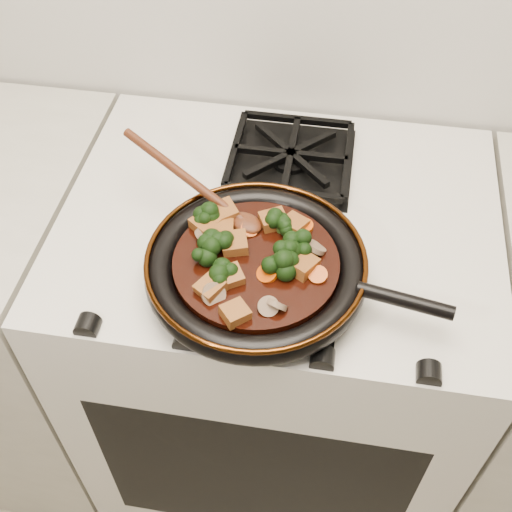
# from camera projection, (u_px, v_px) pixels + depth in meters

# --- Properties ---
(stove) EXTENTS (0.76, 0.60, 0.90)m
(stove) POSITION_uv_depth(u_px,v_px,m) (274.00, 355.00, 1.45)
(stove) COLOR beige
(stove) RESTS_ON ground
(burner_grate_front) EXTENTS (0.23, 0.23, 0.03)m
(burner_grate_front) POSITION_uv_depth(u_px,v_px,m) (268.00, 272.00, 1.01)
(burner_grate_front) COLOR black
(burner_grate_front) RESTS_ON stove
(burner_grate_back) EXTENTS (0.23, 0.23, 0.03)m
(burner_grate_back) POSITION_uv_depth(u_px,v_px,m) (291.00, 157.00, 1.19)
(burner_grate_back) COLOR black
(burner_grate_back) RESTS_ON stove
(skillet) EXTENTS (0.46, 0.34, 0.05)m
(skillet) POSITION_uv_depth(u_px,v_px,m) (257.00, 268.00, 0.98)
(skillet) COLOR black
(skillet) RESTS_ON burner_grate_front
(braising_sauce) EXTENTS (0.25, 0.25, 0.02)m
(braising_sauce) POSITION_uv_depth(u_px,v_px,m) (256.00, 265.00, 0.97)
(braising_sauce) COLOR black
(braising_sauce) RESTS_ON skillet
(tofu_cube_0) EXTENTS (0.05, 0.05, 0.03)m
(tofu_cube_0) POSITION_uv_depth(u_px,v_px,m) (221.00, 230.00, 1.00)
(tofu_cube_0) COLOR brown
(tofu_cube_0) RESTS_ON braising_sauce
(tofu_cube_1) EXTENTS (0.05, 0.05, 0.02)m
(tofu_cube_1) POSITION_uv_depth(u_px,v_px,m) (231.00, 277.00, 0.94)
(tofu_cube_1) COLOR brown
(tofu_cube_1) RESTS_ON braising_sauce
(tofu_cube_2) EXTENTS (0.05, 0.05, 0.02)m
(tofu_cube_2) POSITION_uv_depth(u_px,v_px,m) (235.00, 244.00, 0.98)
(tofu_cube_2) COLOR brown
(tofu_cube_2) RESTS_ON braising_sauce
(tofu_cube_3) EXTENTS (0.05, 0.05, 0.02)m
(tofu_cube_3) POSITION_uv_depth(u_px,v_px,m) (210.00, 288.00, 0.92)
(tofu_cube_3) COLOR brown
(tofu_cube_3) RESTS_ON braising_sauce
(tofu_cube_4) EXTENTS (0.06, 0.06, 0.03)m
(tofu_cube_4) POSITION_uv_depth(u_px,v_px,m) (223.00, 213.00, 1.02)
(tofu_cube_4) COLOR brown
(tofu_cube_4) RESTS_ON braising_sauce
(tofu_cube_5) EXTENTS (0.05, 0.05, 0.02)m
(tofu_cube_5) POSITION_uv_depth(u_px,v_px,m) (294.00, 225.00, 1.00)
(tofu_cube_5) COLOR brown
(tofu_cube_5) RESTS_ON braising_sauce
(tofu_cube_6) EXTENTS (0.05, 0.05, 0.03)m
(tofu_cube_6) POSITION_uv_depth(u_px,v_px,m) (273.00, 221.00, 1.01)
(tofu_cube_6) COLOR brown
(tofu_cube_6) RESTS_ON braising_sauce
(tofu_cube_7) EXTENTS (0.05, 0.05, 0.02)m
(tofu_cube_7) POSITION_uv_depth(u_px,v_px,m) (205.00, 224.00, 1.00)
(tofu_cube_7) COLOR brown
(tofu_cube_7) RESTS_ON braising_sauce
(tofu_cube_8) EXTENTS (0.06, 0.06, 0.03)m
(tofu_cube_8) POSITION_uv_depth(u_px,v_px,m) (301.00, 265.00, 0.95)
(tofu_cube_8) COLOR brown
(tofu_cube_8) RESTS_ON braising_sauce
(tofu_cube_9) EXTENTS (0.05, 0.05, 0.02)m
(tofu_cube_9) POSITION_uv_depth(u_px,v_px,m) (235.00, 313.00, 0.89)
(tofu_cube_9) COLOR brown
(tofu_cube_9) RESTS_ON braising_sauce
(broccoli_floret_0) EXTENTS (0.09, 0.08, 0.07)m
(broccoli_floret_0) POSITION_uv_depth(u_px,v_px,m) (219.00, 240.00, 0.98)
(broccoli_floret_0) COLOR black
(broccoli_floret_0) RESTS_ON braising_sauce
(broccoli_floret_1) EXTENTS (0.08, 0.08, 0.06)m
(broccoli_floret_1) POSITION_uv_depth(u_px,v_px,m) (285.00, 261.00, 0.95)
(broccoli_floret_1) COLOR black
(broccoli_floret_1) RESTS_ON braising_sauce
(broccoli_floret_2) EXTENTS (0.08, 0.08, 0.07)m
(broccoli_floret_2) POSITION_uv_depth(u_px,v_px,m) (220.00, 275.00, 0.93)
(broccoli_floret_2) COLOR black
(broccoli_floret_2) RESTS_ON braising_sauce
(broccoli_floret_3) EXTENTS (0.08, 0.08, 0.07)m
(broccoli_floret_3) POSITION_uv_depth(u_px,v_px,m) (298.00, 248.00, 0.97)
(broccoli_floret_3) COLOR black
(broccoli_floret_3) RESTS_ON braising_sauce
(broccoli_floret_4) EXTENTS (0.08, 0.07, 0.07)m
(broccoli_floret_4) POSITION_uv_depth(u_px,v_px,m) (205.00, 222.00, 1.00)
(broccoli_floret_4) COLOR black
(broccoli_floret_4) RESTS_ON braising_sauce
(broccoli_floret_5) EXTENTS (0.07, 0.07, 0.07)m
(broccoli_floret_5) POSITION_uv_depth(u_px,v_px,m) (280.00, 227.00, 1.00)
(broccoli_floret_5) COLOR black
(broccoli_floret_5) RESTS_ON braising_sauce
(broccoli_floret_6) EXTENTS (0.09, 0.09, 0.07)m
(broccoli_floret_6) POSITION_uv_depth(u_px,v_px,m) (209.00, 253.00, 0.96)
(broccoli_floret_6) COLOR black
(broccoli_floret_6) RESTS_ON braising_sauce
(broccoli_floret_7) EXTENTS (0.09, 0.08, 0.07)m
(broccoli_floret_7) POSITION_uv_depth(u_px,v_px,m) (289.00, 259.00, 0.95)
(broccoli_floret_7) COLOR black
(broccoli_floret_7) RESTS_ON braising_sauce
(broccoli_floret_8) EXTENTS (0.08, 0.08, 0.06)m
(broccoli_floret_8) POSITION_uv_depth(u_px,v_px,m) (279.00, 264.00, 0.95)
(broccoli_floret_8) COLOR black
(broccoli_floret_8) RESTS_ON braising_sauce
(carrot_coin_0) EXTENTS (0.03, 0.03, 0.02)m
(carrot_coin_0) POSITION_uv_depth(u_px,v_px,m) (318.00, 275.00, 0.94)
(carrot_coin_0) COLOR #C74105
(carrot_coin_0) RESTS_ON braising_sauce
(carrot_coin_1) EXTENTS (0.03, 0.03, 0.02)m
(carrot_coin_1) POSITION_uv_depth(u_px,v_px,m) (249.00, 229.00, 1.00)
(carrot_coin_1) COLOR #C74105
(carrot_coin_1) RESTS_ON braising_sauce
(carrot_coin_2) EXTENTS (0.03, 0.03, 0.02)m
(carrot_coin_2) POSITION_uv_depth(u_px,v_px,m) (267.00, 273.00, 0.94)
(carrot_coin_2) COLOR #C74105
(carrot_coin_2) RESTS_ON braising_sauce
(carrot_coin_3) EXTENTS (0.03, 0.03, 0.01)m
(carrot_coin_3) POSITION_uv_depth(u_px,v_px,m) (304.00, 226.00, 1.01)
(carrot_coin_3) COLOR #C74105
(carrot_coin_3) RESTS_ON braising_sauce
(mushroom_slice_0) EXTENTS (0.05, 0.05, 0.03)m
(mushroom_slice_0) POSITION_uv_depth(u_px,v_px,m) (214.00, 294.00, 0.92)
(mushroom_slice_0) COLOR #7F6349
(mushroom_slice_0) RESTS_ON braising_sauce
(mushroom_slice_1) EXTENTS (0.04, 0.04, 0.02)m
(mushroom_slice_1) POSITION_uv_depth(u_px,v_px,m) (268.00, 306.00, 0.90)
(mushroom_slice_1) COLOR #7F6349
(mushroom_slice_1) RESTS_ON braising_sauce
(mushroom_slice_2) EXTENTS (0.05, 0.05, 0.03)m
(mushroom_slice_2) POSITION_uv_depth(u_px,v_px,m) (315.00, 247.00, 0.97)
(mushroom_slice_2) COLOR #7F6349
(mushroom_slice_2) RESTS_ON braising_sauce
(mushroom_slice_3) EXTENTS (0.04, 0.03, 0.03)m
(mushroom_slice_3) POSITION_uv_depth(u_px,v_px,m) (277.00, 305.00, 0.90)
(mushroom_slice_3) COLOR #7F6349
(mushroom_slice_3) RESTS_ON braising_sauce
(mushroom_slice_4) EXTENTS (0.04, 0.04, 0.03)m
(mushroom_slice_4) POSITION_uv_depth(u_px,v_px,m) (204.00, 236.00, 0.99)
(mushroom_slice_4) COLOR #7F6349
(mushroom_slice_4) RESTS_ON braising_sauce
(wooden_spoon) EXTENTS (0.16, 0.10, 0.26)m
(wooden_spoon) POSITION_uv_depth(u_px,v_px,m) (209.00, 195.00, 1.03)
(wooden_spoon) COLOR #48200F
(wooden_spoon) RESTS_ON braising_sauce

